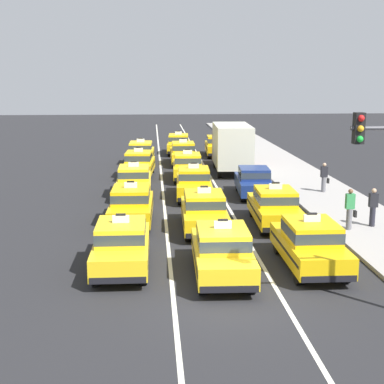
{
  "coord_description": "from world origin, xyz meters",
  "views": [
    {
      "loc": [
        -2.14,
        -15.27,
        6.45
      ],
      "look_at": [
        -0.4,
        9.14,
        1.3
      ],
      "focal_mm": 51.81,
      "sensor_mm": 36.0,
      "label": 1
    }
  ],
  "objects_px": {
    "box_truck_right_fourth": "(231,146)",
    "taxi_center_fourth": "(188,166)",
    "taxi_left_nearest": "(122,244)",
    "taxi_right_fifth": "(217,145)",
    "taxi_left_fifth": "(141,152)",
    "taxi_left_second": "(131,205)",
    "taxi_center_second": "(204,211)",
    "taxi_right_nearest": "(310,243)",
    "pedestrian_by_storefront": "(350,209)",
    "taxi_center_nearest": "(222,250)",
    "sedan_right_third": "(254,181)",
    "taxi_center_fifth": "(183,153)",
    "taxi_right_second": "(275,206)",
    "taxi_left_fourth": "(139,163)",
    "pedestrian_near_crosswalk": "(324,177)",
    "taxi_center_sixth": "(179,144)",
    "taxi_left_third": "(134,180)",
    "pedestrian_mid_block": "(373,207)",
    "taxi_center_third": "(194,182)"
  },
  "relations": [
    {
      "from": "taxi_right_second",
      "to": "pedestrian_mid_block",
      "type": "distance_m",
      "value": 4.14
    },
    {
      "from": "taxi_center_fourth",
      "to": "taxi_center_sixth",
      "type": "height_order",
      "value": "same"
    },
    {
      "from": "taxi_center_fifth",
      "to": "box_truck_right_fourth",
      "type": "xyz_separation_m",
      "value": [
        3.08,
        -3.33,
        0.9
      ]
    },
    {
      "from": "taxi_right_nearest",
      "to": "pedestrian_by_storefront",
      "type": "distance_m",
      "value": 5.0
    },
    {
      "from": "taxi_center_second",
      "to": "sedan_right_third",
      "type": "bearing_deg",
      "value": 63.47
    },
    {
      "from": "taxi_right_nearest",
      "to": "box_truck_right_fourth",
      "type": "height_order",
      "value": "box_truck_right_fourth"
    },
    {
      "from": "taxi_right_nearest",
      "to": "taxi_center_second",
      "type": "bearing_deg",
      "value": 123.03
    },
    {
      "from": "taxi_right_second",
      "to": "pedestrian_near_crosswalk",
      "type": "xyz_separation_m",
      "value": [
        4.14,
        6.22,
        0.08
      ]
    },
    {
      "from": "taxi_left_nearest",
      "to": "taxi_right_fifth",
      "type": "height_order",
      "value": "same"
    },
    {
      "from": "taxi_right_nearest",
      "to": "taxi_right_second",
      "type": "bearing_deg",
      "value": 90.21
    },
    {
      "from": "taxi_left_third",
      "to": "taxi_center_fourth",
      "type": "distance_m",
      "value": 5.74
    },
    {
      "from": "taxi_left_second",
      "to": "taxi_right_nearest",
      "type": "bearing_deg",
      "value": -44.68
    },
    {
      "from": "taxi_left_nearest",
      "to": "taxi_left_second",
      "type": "height_order",
      "value": "same"
    },
    {
      "from": "taxi_center_fifth",
      "to": "taxi_center_sixth",
      "type": "relative_size",
      "value": 0.98
    },
    {
      "from": "taxi_left_fourth",
      "to": "pedestrian_by_storefront",
      "type": "distance_m",
      "value": 16.53
    },
    {
      "from": "taxi_left_fourth",
      "to": "taxi_center_fourth",
      "type": "height_order",
      "value": "same"
    },
    {
      "from": "taxi_left_fourth",
      "to": "taxi_center_fourth",
      "type": "xyz_separation_m",
      "value": [
        3.08,
        -1.22,
        0.0
      ]
    },
    {
      "from": "taxi_center_fifth",
      "to": "box_truck_right_fourth",
      "type": "height_order",
      "value": "box_truck_right_fourth"
    },
    {
      "from": "taxi_center_second",
      "to": "taxi_right_second",
      "type": "relative_size",
      "value": 0.99
    },
    {
      "from": "taxi_right_nearest",
      "to": "taxi_center_fourth",
      "type": "bearing_deg",
      "value": 100.55
    },
    {
      "from": "taxi_center_nearest",
      "to": "sedan_right_third",
      "type": "distance_m",
      "value": 12.6
    },
    {
      "from": "taxi_left_fourth",
      "to": "box_truck_right_fourth",
      "type": "distance_m",
      "value": 6.48
    },
    {
      "from": "taxi_center_fourth",
      "to": "pedestrian_near_crosswalk",
      "type": "height_order",
      "value": "taxi_center_fourth"
    },
    {
      "from": "taxi_center_fourth",
      "to": "pedestrian_mid_block",
      "type": "distance_m",
      "value": 14.11
    },
    {
      "from": "taxi_left_fifth",
      "to": "taxi_center_fifth",
      "type": "height_order",
      "value": "same"
    },
    {
      "from": "taxi_center_nearest",
      "to": "taxi_center_sixth",
      "type": "relative_size",
      "value": 0.99
    },
    {
      "from": "taxi_left_third",
      "to": "taxi_center_third",
      "type": "distance_m",
      "value": 3.28
    },
    {
      "from": "taxi_left_second",
      "to": "taxi_center_second",
      "type": "bearing_deg",
      "value": -23.15
    },
    {
      "from": "box_truck_right_fourth",
      "to": "taxi_right_fifth",
      "type": "height_order",
      "value": "box_truck_right_fourth"
    },
    {
      "from": "taxi_left_fifth",
      "to": "taxi_left_second",
      "type": "bearing_deg",
      "value": -90.34
    },
    {
      "from": "taxi_left_fifth",
      "to": "taxi_right_nearest",
      "type": "height_order",
      "value": "same"
    },
    {
      "from": "sedan_right_third",
      "to": "taxi_right_nearest",
      "type": "bearing_deg",
      "value": -90.86
    },
    {
      "from": "taxi_center_nearest",
      "to": "pedestrian_by_storefront",
      "type": "height_order",
      "value": "taxi_center_nearest"
    },
    {
      "from": "taxi_right_nearest",
      "to": "pedestrian_near_crosswalk",
      "type": "xyz_separation_m",
      "value": [
        4.12,
        11.69,
        0.08
      ]
    },
    {
      "from": "taxi_center_nearest",
      "to": "taxi_center_fifth",
      "type": "height_order",
      "value": "same"
    },
    {
      "from": "pedestrian_near_crosswalk",
      "to": "taxi_left_nearest",
      "type": "bearing_deg",
      "value": -132.74
    },
    {
      "from": "taxi_center_second",
      "to": "taxi_center_nearest",
      "type": "bearing_deg",
      "value": -89.08
    },
    {
      "from": "taxi_left_nearest",
      "to": "taxi_center_fifth",
      "type": "relative_size",
      "value": 1.0
    },
    {
      "from": "taxi_left_fourth",
      "to": "taxi_right_second",
      "type": "xyz_separation_m",
      "value": [
        6.18,
        -12.47,
        0.0
      ]
    },
    {
      "from": "sedan_right_third",
      "to": "pedestrian_by_storefront",
      "type": "xyz_separation_m",
      "value": [
        2.68,
        -7.46,
        0.17
      ]
    },
    {
      "from": "box_truck_right_fourth",
      "to": "taxi_center_fourth",
      "type": "bearing_deg",
      "value": -138.57
    },
    {
      "from": "taxi_left_nearest",
      "to": "taxi_center_fifth",
      "type": "distance_m",
      "value": 22.74
    },
    {
      "from": "taxi_left_second",
      "to": "pedestrian_by_storefront",
      "type": "relative_size",
      "value": 2.66
    },
    {
      "from": "taxi_left_second",
      "to": "pedestrian_by_storefront",
      "type": "bearing_deg",
      "value": -12.91
    },
    {
      "from": "taxi_left_second",
      "to": "taxi_right_fifth",
      "type": "xyz_separation_m",
      "value": [
        6.25,
        20.85,
        0.0
      ]
    },
    {
      "from": "taxi_left_fifth",
      "to": "taxi_right_nearest",
      "type": "distance_m",
      "value": 24.06
    },
    {
      "from": "taxi_left_nearest",
      "to": "box_truck_right_fourth",
      "type": "bearing_deg",
      "value": 71.5
    },
    {
      "from": "taxi_center_fourth",
      "to": "taxi_center_fifth",
      "type": "xyz_separation_m",
      "value": [
        0.06,
        6.11,
        0.0
      ]
    },
    {
      "from": "taxi_center_fourth",
      "to": "taxi_left_fifth",
      "type": "bearing_deg",
      "value": 115.04
    },
    {
      "from": "taxi_center_nearest",
      "to": "sedan_right_third",
      "type": "bearing_deg",
      "value": 75.03
    }
  ]
}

